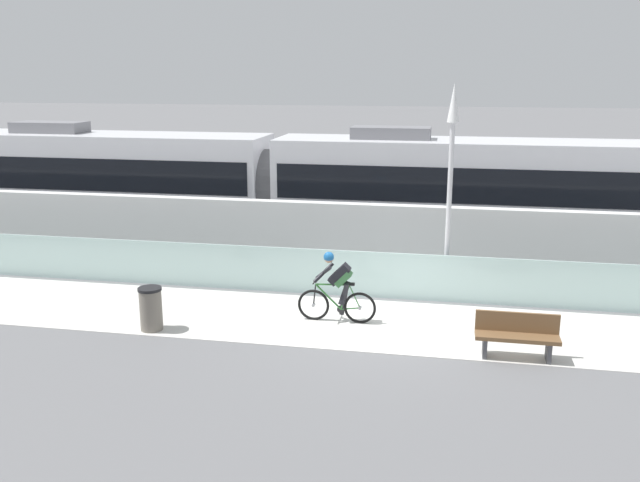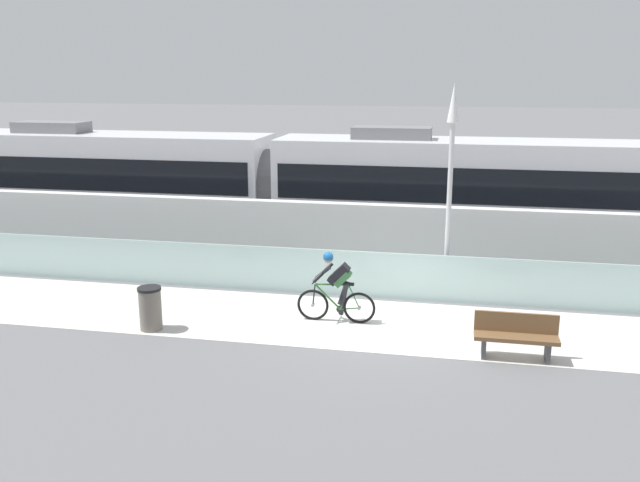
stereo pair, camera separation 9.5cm
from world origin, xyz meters
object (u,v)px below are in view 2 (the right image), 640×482
(lamp_post_antenna, at_px, (451,165))
(trash_bin, at_px, (150,308))
(cyclist_on_bike, at_px, (336,288))
(bench, at_px, (516,335))
(tram, at_px, (273,185))

(lamp_post_antenna, height_order, trash_bin, lamp_post_antenna)
(lamp_post_antenna, xyz_separation_m, trash_bin, (-6.21, -3.40, -2.81))
(cyclist_on_bike, bearing_deg, bench, -18.85)
(bench, bearing_deg, cyclist_on_bike, 161.15)
(tram, height_order, lamp_post_antenna, lamp_post_antenna)
(cyclist_on_bike, relative_size, lamp_post_antenna, 0.34)
(lamp_post_antenna, distance_m, bench, 4.66)
(tram, distance_m, lamp_post_antenna, 7.46)
(tram, xyz_separation_m, lamp_post_antenna, (5.62, -4.70, 1.40))
(lamp_post_antenna, distance_m, trash_bin, 7.62)
(cyclist_on_bike, xyz_separation_m, trash_bin, (-3.86, -1.25, -0.30))
(tram, relative_size, cyclist_on_bike, 12.75)
(tram, xyz_separation_m, cyclist_on_bike, (3.27, -6.85, -1.11))
(cyclist_on_bike, bearing_deg, lamp_post_antenna, 42.41)
(lamp_post_antenna, xyz_separation_m, bench, (1.41, -3.44, -2.81))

